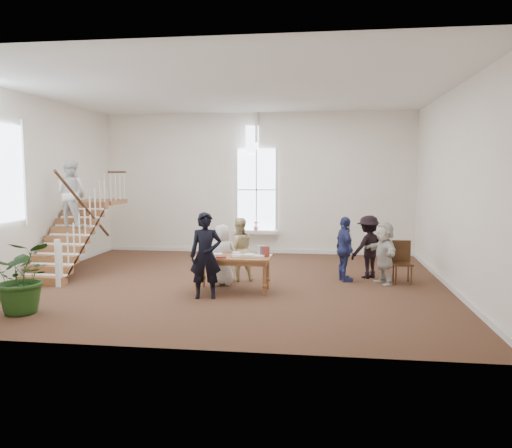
# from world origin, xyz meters

# --- Properties ---
(ground) EXTENTS (10.00, 10.00, 0.00)m
(ground) POSITION_xyz_m (0.00, 0.00, 0.00)
(ground) COLOR #4E2F1F
(ground) RESTS_ON ground
(room_shell) EXTENTS (10.49, 10.00, 10.00)m
(room_shell) POSITION_xyz_m (-0.00, 4.39, 0.40)
(room_shell) COLOR white
(room_shell) RESTS_ON ground
(staircase) EXTENTS (1.10, 4.10, 2.92)m
(staircase) POSITION_xyz_m (-4.34, 0.75, 1.62)
(staircase) COLOR brown
(staircase) RESTS_ON ground
(library_table) EXTENTS (1.68, 0.86, 0.85)m
(library_table) POSITION_xyz_m (0.16, -0.83, 0.71)
(library_table) COLOR brown
(library_table) RESTS_ON ground
(police_officer) EXTENTS (0.71, 0.53, 1.80)m
(police_officer) POSITION_xyz_m (-0.28, -1.49, 0.90)
(police_officer) COLOR black
(police_officer) RESTS_ON ground
(elderly_woman) EXTENTS (0.74, 0.53, 1.42)m
(elderly_woman) POSITION_xyz_m (-0.18, -0.24, 0.71)
(elderly_woman) COLOR silver
(elderly_woman) RESTS_ON ground
(person_yellow) EXTENTS (0.91, 0.82, 1.53)m
(person_yellow) POSITION_xyz_m (0.12, 0.26, 0.76)
(person_yellow) COLOR beige
(person_yellow) RESTS_ON ground
(woman_cluster_a) EXTENTS (0.65, 0.99, 1.56)m
(woman_cluster_a) POSITION_xyz_m (2.65, 0.54, 0.78)
(woman_cluster_a) COLOR navy
(woman_cluster_a) RESTS_ON ground
(woman_cluster_b) EXTENTS (1.15, 1.07, 1.56)m
(woman_cluster_b) POSITION_xyz_m (3.25, 0.99, 0.78)
(woman_cluster_b) COLOR black
(woman_cluster_b) RESTS_ON ground
(woman_cluster_c) EXTENTS (0.85, 1.43, 1.47)m
(woman_cluster_c) POSITION_xyz_m (3.55, 0.34, 0.73)
(woman_cluster_c) COLOR beige
(woman_cluster_c) RESTS_ON ground
(floor_plant) EXTENTS (1.55, 1.47, 1.37)m
(floor_plant) POSITION_xyz_m (-3.40, -3.01, 0.69)
(floor_plant) COLOR #1D3C13
(floor_plant) RESTS_ON ground
(side_chair) EXTENTS (0.45, 0.45, 1.00)m
(side_chair) POSITION_xyz_m (4.00, 0.55, 0.56)
(side_chair) COLOR black
(side_chair) RESTS_ON ground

